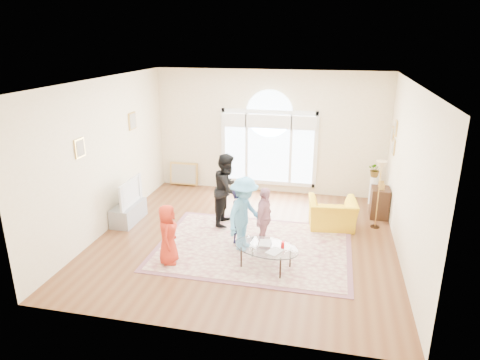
% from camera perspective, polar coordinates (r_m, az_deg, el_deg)
% --- Properties ---
extents(ground, '(6.00, 6.00, 0.00)m').
position_cam_1_polar(ground, '(8.92, 0.69, -7.88)').
color(ground, brown).
rests_on(ground, ground).
extents(room_shell, '(6.00, 6.00, 6.00)m').
position_cam_1_polar(room_shell, '(11.04, 3.81, 5.97)').
color(room_shell, '#F3E5C2').
rests_on(room_shell, ground).
extents(area_rug, '(3.60, 2.60, 0.02)m').
position_cam_1_polar(area_rug, '(8.59, 1.81, -8.93)').
color(area_rug, beige).
rests_on(area_rug, ground).
extents(rug_border, '(3.80, 2.80, 0.01)m').
position_cam_1_polar(rug_border, '(8.60, 1.81, -8.95)').
color(rug_border, '#804F5B').
rests_on(rug_border, ground).
extents(tv_console, '(0.45, 1.00, 0.42)m').
position_cam_1_polar(tv_console, '(9.97, -14.65, -4.25)').
color(tv_console, gray).
rests_on(tv_console, ground).
extents(television, '(0.17, 1.01, 0.58)m').
position_cam_1_polar(television, '(9.78, -14.84, -1.56)').
color(television, black).
rests_on(television, tv_console).
extents(coffee_table, '(1.38, 1.09, 0.54)m').
position_cam_1_polar(coffee_table, '(7.73, 3.49, -9.01)').
color(coffee_table, silver).
rests_on(coffee_table, ground).
extents(armchair, '(1.09, 0.98, 0.65)m').
position_cam_1_polar(armchair, '(9.52, 12.17, -4.43)').
color(armchair, yellow).
rests_on(armchair, ground).
extents(side_cabinet, '(0.40, 0.50, 0.70)m').
position_cam_1_polar(side_cabinet, '(10.35, 18.10, -2.89)').
color(side_cabinet, black).
rests_on(side_cabinet, ground).
extents(floor_lamp, '(0.30, 0.30, 1.51)m').
position_cam_1_polar(floor_lamp, '(9.47, 18.27, 1.09)').
color(floor_lamp, black).
rests_on(floor_lamp, ground).
extents(plant_pedestal, '(0.20, 0.20, 0.70)m').
position_cam_1_polar(plant_pedestal, '(11.12, 17.35, -1.31)').
color(plant_pedestal, white).
rests_on(plant_pedestal, ground).
extents(potted_plant, '(0.35, 0.30, 0.38)m').
position_cam_1_polar(potted_plant, '(10.95, 17.62, 1.35)').
color(potted_plant, '#33722D').
rests_on(potted_plant, plant_pedestal).
extents(leaning_picture, '(0.80, 0.14, 0.62)m').
position_cam_1_polar(leaning_picture, '(12.11, -7.41, -0.71)').
color(leaning_picture, tan).
rests_on(leaning_picture, ground).
extents(child_red, '(0.45, 0.61, 1.13)m').
position_cam_1_polar(child_red, '(7.90, -9.59, -7.14)').
color(child_red, red).
rests_on(child_red, area_rug).
extents(child_navy, '(0.38, 0.47, 1.12)m').
position_cam_1_polar(child_navy, '(8.55, -0.16, -4.82)').
color(child_navy, '#161532').
rests_on(child_navy, area_rug).
extents(child_black, '(0.63, 0.80, 1.59)m').
position_cam_1_polar(child_black, '(9.32, -1.71, -1.24)').
color(child_black, black).
rests_on(child_black, area_rug).
extents(child_pink, '(0.41, 0.77, 1.24)m').
position_cam_1_polar(child_pink, '(8.31, 3.25, -5.11)').
color(child_pink, pink).
rests_on(child_pink, area_rug).
extents(child_blue, '(0.85, 1.09, 1.48)m').
position_cam_1_polar(child_blue, '(8.19, 0.57, -4.56)').
color(child_blue, '#58ACE1').
rests_on(child_blue, area_rug).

